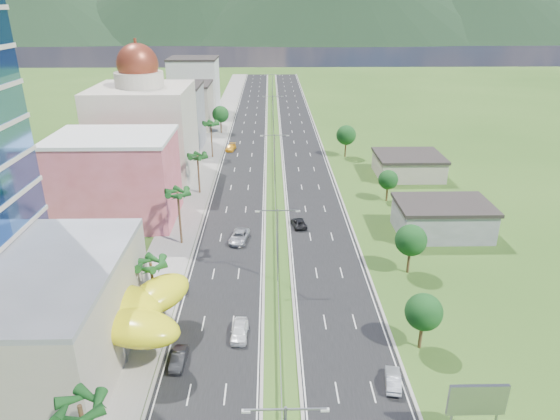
{
  "coord_description": "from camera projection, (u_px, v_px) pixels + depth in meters",
  "views": [
    {
      "loc": [
        -0.9,
        -51.18,
        36.82
      ],
      "look_at": [
        0.5,
        19.15,
        7.0
      ],
      "focal_mm": 32.0,
      "sensor_mm": 36.0,
      "label": 1
    }
  ],
  "objects": [
    {
      "name": "midrise_beige",
      "position": [
        185.0,
        107.0,
        152.36
      ],
      "size": [
        16.0,
        15.0,
        13.0
      ],
      "primitive_type": "cube",
      "color": "#A49C87",
      "rests_on": "ground"
    },
    {
      "name": "shed_near",
      "position": [
        442.0,
        220.0,
        84.05
      ],
      "size": [
        15.0,
        10.0,
        5.0
      ],
      "primitive_type": "cube",
      "color": "gray",
      "rests_on": "ground"
    },
    {
      "name": "domed_building",
      "position": [
        144.0,
        127.0,
        107.18
      ],
      "size": [
        20.0,
        20.0,
        28.7
      ],
      "color": "beige",
      "rests_on": "ground"
    },
    {
      "name": "car_yellow_far_left",
      "position": [
        231.0,
        147.0,
        131.21
      ],
      "size": [
        2.87,
        5.39,
        1.49
      ],
      "primitive_type": "imported",
      "rotation": [
        0.0,
        0.0,
        -0.16
      ],
      "color": "gold",
      "rests_on": "road_left"
    },
    {
      "name": "road_right",
      "position": [
        299.0,
        137.0,
        144.48
      ],
      "size": [
        11.0,
        260.0,
        0.04
      ],
      "primitive_type": "cube",
      "color": "black",
      "rests_on": "ground"
    },
    {
      "name": "streetlight_median_b",
      "position": [
        278.0,
        238.0,
        68.07
      ],
      "size": [
        6.04,
        0.25,
        11.0
      ],
      "color": "gray",
      "rests_on": "ground"
    },
    {
      "name": "sidewalk_left",
      "position": [
        215.0,
        137.0,
        144.01
      ],
      "size": [
        7.0,
        260.0,
        0.12
      ],
      "primitive_type": "cube",
      "color": "gray",
      "rests_on": "ground"
    },
    {
      "name": "midrise_grey",
      "position": [
        171.0,
        117.0,
        131.52
      ],
      "size": [
        16.0,
        15.0,
        16.0
      ],
      "primitive_type": "cube",
      "color": "gray",
      "rests_on": "ground"
    },
    {
      "name": "car_white_near_left",
      "position": [
        239.0,
        330.0,
        58.67
      ],
      "size": [
        2.06,
        4.81,
        1.62
      ],
      "primitive_type": "imported",
      "rotation": [
        0.0,
        0.0,
        -0.03
      ],
      "color": "white",
      "rests_on": "road_left"
    },
    {
      "name": "pink_shophouse",
      "position": [
        116.0,
        180.0,
        87.51
      ],
      "size": [
        20.0,
        15.0,
        15.0
      ],
      "primitive_type": "cube",
      "color": "#C65157",
      "rests_on": "ground"
    },
    {
      "name": "streetlight_median_e",
      "position": [
        272.0,
        86.0,
        187.74
      ],
      "size": [
        6.04,
        0.25,
        11.0
      ],
      "color": "gray",
      "rests_on": "ground"
    },
    {
      "name": "leafy_tree_lfar",
      "position": [
        221.0,
        114.0,
        146.49
      ],
      "size": [
        4.9,
        4.9,
        8.05
      ],
      "color": "#47301C",
      "rests_on": "ground"
    },
    {
      "name": "car_silver_mid_left",
      "position": [
        239.0,
        237.0,
        81.88
      ],
      "size": [
        3.61,
        6.14,
        1.6
      ],
      "primitive_type": "imported",
      "rotation": [
        0.0,
        0.0,
        -0.17
      ],
      "color": "#9FA1A7",
      "rests_on": "road_left"
    },
    {
      "name": "median_guardrail",
      "position": [
        274.0,
        152.0,
        127.53
      ],
      "size": [
        0.1,
        216.06,
        0.76
      ],
      "color": "gray",
      "rests_on": "ground"
    },
    {
      "name": "streetlight_median_c",
      "position": [
        275.0,
        154.0,
        104.89
      ],
      "size": [
        6.04,
        0.25,
        11.0
      ],
      "color": "gray",
      "rests_on": "ground"
    },
    {
      "name": "mountain_ridge",
      "position": [
        333.0,
        41.0,
        476.84
      ],
      "size": [
        860.0,
        140.0,
        90.0
      ],
      "primitive_type": null,
      "color": "black",
      "rests_on": "ground"
    },
    {
      "name": "palm_tree_b",
      "position": [
        151.0,
        266.0,
        60.3
      ],
      "size": [
        3.6,
        3.6,
        8.1
      ],
      "color": "#47301C",
      "rests_on": "ground"
    },
    {
      "name": "palm_tree_e",
      "position": [
        211.0,
        125.0,
        122.41
      ],
      "size": [
        3.6,
        3.6,
        9.4
      ],
      "color": "#47301C",
      "rests_on": "ground"
    },
    {
      "name": "palm_tree_c",
      "position": [
        178.0,
        195.0,
        78.15
      ],
      "size": [
        3.6,
        3.6,
        9.6
      ],
      "color": "#47301C",
      "rests_on": "ground"
    },
    {
      "name": "palm_tree_d",
      "position": [
        198.0,
        158.0,
        99.69
      ],
      "size": [
        3.6,
        3.6,
        8.6
      ],
      "color": "#47301C",
      "rests_on": "ground"
    },
    {
      "name": "leafy_tree_rc",
      "position": [
        388.0,
        180.0,
        97.02
      ],
      "size": [
        3.85,
        3.85,
        6.33
      ],
      "color": "#47301C",
      "rests_on": "ground"
    },
    {
      "name": "car_dark_left",
      "position": [
        179.0,
        359.0,
        54.23
      ],
      "size": [
        1.6,
        4.28,
        1.4
      ],
      "primitive_type": "imported",
      "rotation": [
        0.0,
        0.0,
        -0.03
      ],
      "color": "black",
      "rests_on": "road_left"
    },
    {
      "name": "leafy_tree_rd",
      "position": [
        346.0,
        135.0,
        124.09
      ],
      "size": [
        4.9,
        4.9,
        8.05
      ],
      "color": "#47301C",
      "rests_on": "ground"
    },
    {
      "name": "ground",
      "position": [
        279.0,
        323.0,
        61.5
      ],
      "size": [
        500.0,
        500.0,
        0.0
      ],
      "primitive_type": "plane",
      "color": "#2D5119",
      "rests_on": "ground"
    },
    {
      "name": "motorcycle",
      "position": [
        187.0,
        289.0,
        67.33
      ],
      "size": [
        0.83,
        2.06,
        1.28
      ],
      "primitive_type": "imported",
      "rotation": [
        0.0,
        0.0,
        0.12
      ],
      "color": "black",
      "rests_on": "road_left"
    },
    {
      "name": "car_silver_right",
      "position": [
        393.0,
        379.0,
        51.29
      ],
      "size": [
        2.18,
        4.4,
        1.39
      ],
      "primitive_type": "imported",
      "rotation": [
        0.0,
        0.0,
        2.97
      ],
      "color": "#B7B9BF",
      "rests_on": "road_right"
    },
    {
      "name": "midrise_white",
      "position": [
        195.0,
        86.0,
        172.56
      ],
      "size": [
        16.0,
        15.0,
        18.0
      ],
      "primitive_type": "cube",
      "color": "silver",
      "rests_on": "ground"
    },
    {
      "name": "streetlight_median_d",
      "position": [
        273.0,
        110.0,
        146.32
      ],
      "size": [
        6.04,
        0.25,
        11.0
      ],
      "color": "gray",
      "rests_on": "ground"
    },
    {
      "name": "palm_tree_a",
      "position": [
        80.0,
        411.0,
        37.83
      ],
      "size": [
        3.6,
        3.6,
        9.1
      ],
      "color": "#47301C",
      "rests_on": "ground"
    },
    {
      "name": "shed_far",
      "position": [
        408.0,
        166.0,
        111.82
      ],
      "size": [
        14.0,
        12.0,
        4.4
      ],
      "primitive_type": "cube",
      "color": "#A49C87",
      "rests_on": "ground"
    },
    {
      "name": "leafy_tree_rb",
      "position": [
        411.0,
        240.0,
        70.87
      ],
      "size": [
        4.55,
        4.55,
        7.47
      ],
      "color": "#47301C",
      "rests_on": "ground"
    },
    {
      "name": "billboard",
      "position": [
        477.0,
        401.0,
        43.52
      ],
      "size": [
        5.2,
        0.35,
        6.2
      ],
      "color": "gray",
      "rests_on": "ground"
    },
    {
      "name": "car_dark_far_right",
      "position": [
        299.0,
        223.0,
        87.25
      ],
      "size": [
        2.93,
        4.98,
        1.3
      ],
      "primitive_type": "imported",
      "rotation": [
        0.0,
        0.0,
        3.31
      ],
      "color": "black",
      "rests_on": "road_right"
    },
    {
      "name": "leafy_tree_ra",
      "position": [
        424.0,
        312.0,
        55.33
      ],
      "size": [
        4.2,
        4.2,
        6.9
      ],
      "color": "#47301C",
      "rests_on": "ground"
    },
    {
      "name": "lime_canopy",
      "position": [
        100.0,
        309.0,
        55.5
      ],
      "size": [
        18.0,
        15.0,
        7.4
      ],
      "color": "yellow",
      "rests_on": "ground"
    },
    {
      "name": "road_left",
      "position": [
        248.0,
        137.0,
        144.2
      ],
      "size": [
        11.0,
        260.0,
        0.04
      ],
      "primitive_type": "cube",
      "color": "black",
      "rests_on": "ground"
    }
  ]
}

